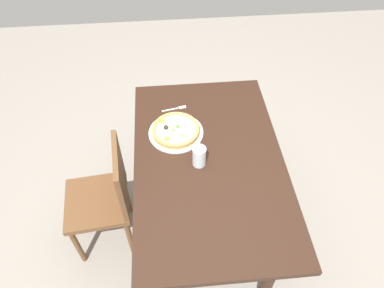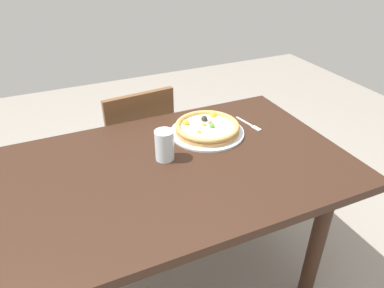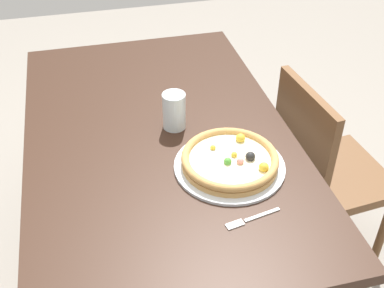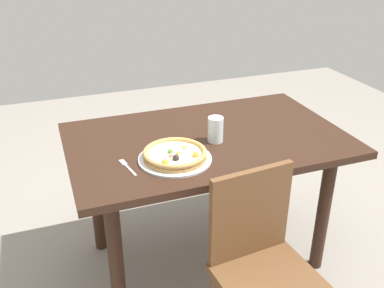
# 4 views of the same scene
# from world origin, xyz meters

# --- Properties ---
(ground_plane) EXTENTS (6.00, 6.00, 0.00)m
(ground_plane) POSITION_xyz_m (0.00, 0.00, 0.00)
(ground_plane) COLOR gray
(dining_table) EXTENTS (1.41, 0.87, 0.78)m
(dining_table) POSITION_xyz_m (0.00, 0.00, 0.67)
(dining_table) COLOR #331E14
(dining_table) RESTS_ON ground
(chair_near) EXTENTS (0.44, 0.44, 0.87)m
(chair_near) POSITION_xyz_m (-0.01, -0.65, 0.48)
(chair_near) COLOR brown
(chair_near) RESTS_ON ground
(plate) EXTENTS (0.34, 0.34, 0.01)m
(plate) POSITION_xyz_m (-0.23, -0.18, 0.78)
(plate) COLOR silver
(plate) RESTS_ON dining_table
(pizza) EXTENTS (0.30, 0.30, 0.05)m
(pizza) POSITION_xyz_m (-0.23, -0.18, 0.81)
(pizza) COLOR tan
(pizza) RESTS_ON plate
(fork) EXTENTS (0.05, 0.16, 0.00)m
(fork) POSITION_xyz_m (-0.46, -0.16, 0.78)
(fork) COLOR silver
(fork) RESTS_ON dining_table
(drinking_glass) EXTENTS (0.08, 0.08, 0.13)m
(drinking_glass) POSITION_xyz_m (0.02, -0.06, 0.84)
(drinking_glass) COLOR silver
(drinking_glass) RESTS_ON dining_table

